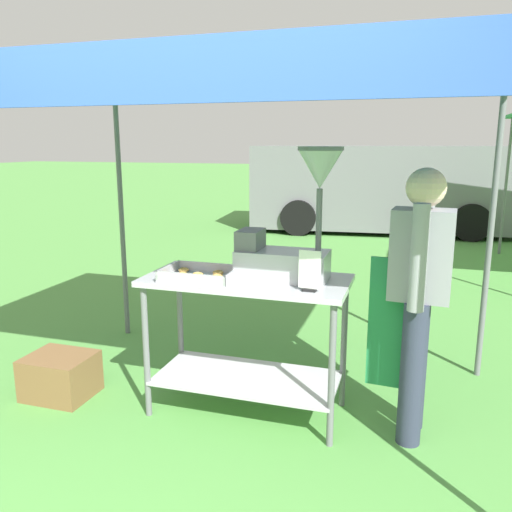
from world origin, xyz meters
The scene contains 9 objects.
ground_plane centered at (0.00, 6.00, 0.00)m, with size 70.00×70.00×0.00m, color #519342.
stall_canopy centered at (0.08, 1.18, 2.11)m, with size 3.24×1.97×2.19m.
donut_cart centered at (0.08, 1.08, 0.65)m, with size 1.29×0.60×0.91m.
donut_tray centered at (-0.19, 0.95, 0.93)m, with size 0.45×0.32×0.07m.
donut_fryer centered at (0.37, 1.11, 1.21)m, with size 0.63×0.28×0.81m.
menu_sign centered at (0.52, 0.89, 1.01)m, with size 0.13×0.05×0.24m.
vendor centered at (1.12, 1.10, 0.90)m, with size 0.46×0.54×1.61m.
supply_crate centered at (-1.23, 0.88, 0.15)m, with size 0.45×0.37×0.30m.
van_grey centered at (0.40, 8.85, 0.88)m, with size 5.22×2.47×1.69m.
Camera 1 is at (1.08, -1.92, 1.74)m, focal length 36.39 mm.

